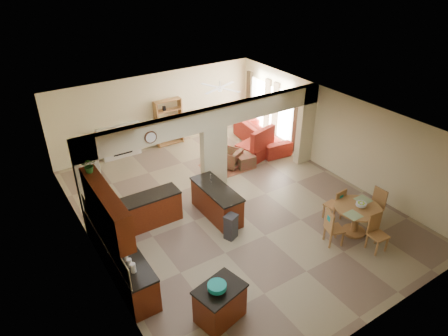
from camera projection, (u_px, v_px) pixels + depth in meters
floor at (232, 206)px, 11.88m from camera, size 10.00×10.00×0.00m
ceiling at (233, 119)px, 10.50m from camera, size 10.00×10.00×0.00m
wall_back at (157, 110)px, 14.83m from camera, size 8.00×0.00×8.00m
wall_front at (380, 274)px, 7.54m from camera, size 8.00×0.00×8.00m
wall_left at (90, 211)px, 9.30m from camera, size 0.00×10.00×10.00m
wall_right at (333, 133)px, 13.08m from camera, size 0.00×10.00×10.00m
partition_left_pier at (90, 188)px, 10.17m from camera, size 0.60×0.25×2.80m
partition_center_pier at (214, 161)px, 12.07m from camera, size 0.80×0.25×2.20m
partition_right_pier at (306, 125)px, 13.67m from camera, size 0.60×0.25×2.80m
partition_header at (213, 118)px, 11.37m from camera, size 8.00×0.25×0.60m
kitchen_counter at (129, 237)px, 9.93m from camera, size 2.52×3.29×1.48m
upper_cabinets at (106, 207)px, 8.54m from camera, size 0.35×2.40×0.90m
peninsula at (217, 202)px, 11.29m from camera, size 0.70×1.85×0.91m
wall_clock at (151, 137)px, 10.34m from camera, size 0.34×0.03×0.34m
rug at (227, 167)px, 13.98m from camera, size 1.60×1.30×0.01m
fireplace at (120, 141)px, 14.34m from camera, size 1.60×0.35×1.20m
shelving_unit at (169, 122)px, 15.12m from camera, size 1.00×0.32×1.80m
window_a at (286, 117)px, 14.84m from camera, size 0.02×0.90×1.90m
window_b at (258, 103)px, 16.08m from camera, size 0.02×0.90×1.90m
glazed_door at (272, 113)px, 15.53m from camera, size 0.02×0.70×2.10m
drape_a_left at (296, 122)px, 14.38m from camera, size 0.10×0.28×2.30m
drape_a_right at (275, 112)px, 15.26m from camera, size 0.10×0.28×2.30m
drape_b_left at (267, 108)px, 15.62m from camera, size 0.10×0.28×2.30m
drape_b_right at (249, 99)px, 16.50m from camera, size 0.10×0.28×2.30m
ceiling_fan at (220, 88)px, 13.51m from camera, size 1.00×1.00×0.10m
kitchen_island at (220, 303)px, 8.16m from camera, size 1.12×0.91×0.85m
teal_bowl at (217, 288)px, 7.85m from camera, size 0.38×0.38×0.18m
trash_can at (231, 228)px, 10.48m from camera, size 0.39×0.36×0.66m
dining_table at (356, 216)px, 10.57m from camera, size 1.21×1.21×0.82m
fruit_bowl at (361, 205)px, 10.40m from camera, size 0.27×0.27×0.14m
sofa at (262, 135)px, 15.34m from camera, size 2.80×1.36×0.79m
chaise at (255, 149)px, 14.61m from camera, size 1.41×1.25×0.48m
armchair at (230, 158)px, 13.86m from camera, size 0.93×0.94×0.64m
ottoman at (245, 160)px, 13.92m from camera, size 0.69×0.69×0.44m
plant at (89, 165)px, 8.86m from camera, size 0.37×0.34×0.35m
chair_north at (336, 204)px, 11.04m from camera, size 0.45×0.45×1.02m
chair_east at (376, 204)px, 11.01m from camera, size 0.43×0.43×1.02m
chair_south at (376, 230)px, 10.02m from camera, size 0.45×0.45×1.02m
chair_west at (332, 226)px, 10.17m from camera, size 0.54×0.54×1.02m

